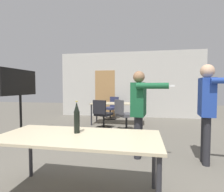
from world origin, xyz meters
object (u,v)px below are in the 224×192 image
Objects in this scene: office_chair_far_right at (102,115)px; person_right_polo at (139,106)px; beer_bottle at (77,118)px; tv_screen at (20,93)px; person_center_tall at (207,103)px; office_chair_far_left at (111,109)px; office_chair_mid_tucked at (124,116)px.

person_right_polo is at bearing -42.29° from office_chair_far_right.
tv_screen is at bearing 139.02° from beer_bottle.
person_center_tall is 2.20m from beer_bottle.
tv_screen reaches higher than person_right_polo.
beer_bottle is (-1.86, -1.16, -0.10)m from person_center_tall.
person_right_polo is 2.40m from office_chair_far_right.
office_chair_far_right is at bearing -141.84° from person_right_polo.
tv_screen is 3.22m from person_right_polo.
office_chair_far_left is at bearing -154.38° from person_right_polo.
person_center_tall is at bearing 0.91° from office_chair_mid_tucked.
tv_screen is at bearing -96.75° from person_right_polo.
tv_screen is at bearing -130.39° from office_chair_far_right.
person_center_tall is at bearing 92.86° from person_right_polo.
tv_screen reaches higher than beer_bottle.
tv_screen is 4.34m from person_center_tall.
tv_screen reaches higher than office_chair_far_right.
office_chair_far_right is (1.92, 1.21, -0.73)m from tv_screen.
person_center_tall is 1.85× the size of office_chair_far_right.
office_chair_mid_tucked is (0.70, -0.16, 0.02)m from office_chair_far_right.
beer_bottle is at bearing -64.73° from office_chair_far_right.
tv_screen is 4.52× the size of beer_bottle.
tv_screen is at bearing -95.66° from person_center_tall.
office_chair_mid_tucked is at bearing -68.15° from tv_screen.
office_chair_far_right is 2.33× the size of beer_bottle.
office_chair_far_left is at bearing 95.57° from beer_bottle.
office_chair_mid_tucked is (-1.61, 1.96, -0.59)m from person_center_tall.
person_center_tall reaches higher than office_chair_mid_tucked.
office_chair_far_left is (1.89, 2.99, -0.74)m from tv_screen.
office_chair_mid_tucked is 2.07m from office_chair_far_left.
beer_bottle is at bearing -43.12° from office_chair_mid_tucked.
tv_screen is 1.97× the size of office_chair_far_left.
beer_bottle is (0.49, -5.06, 0.52)m from office_chair_far_left.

